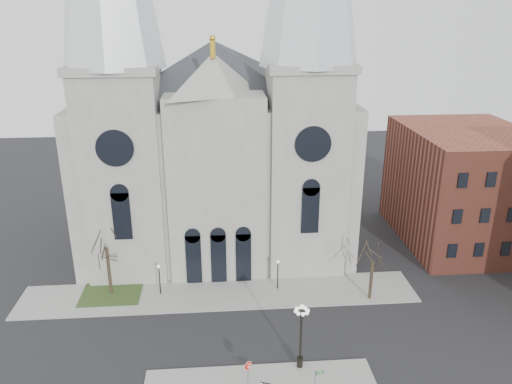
{
  "coord_description": "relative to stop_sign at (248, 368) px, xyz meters",
  "views": [
    {
      "loc": [
        0.17,
        -33.15,
        27.54
      ],
      "look_at": [
        3.48,
        8.0,
        12.2
      ],
      "focal_mm": 35.0,
      "sensor_mm": 36.0,
      "label": 1
    }
  ],
  "objects": [
    {
      "name": "bg_building_brick",
      "position": [
        27.96,
        24.19,
        5.31
      ],
      "size": [
        14.0,
        18.0,
        14.0
      ],
      "primitive_type": "cube",
      "color": "brown",
      "rests_on": "ground"
    },
    {
      "name": "ground",
      "position": [
        -2.04,
        2.19,
        -1.69
      ],
      "size": [
        160.0,
        160.0,
        0.0
      ],
      "primitive_type": "plane",
      "color": "black",
      "rests_on": "ground"
    },
    {
      "name": "globe_lamp",
      "position": [
        4.33,
        1.69,
        2.12
      ],
      "size": [
        1.28,
        1.28,
        5.84
      ],
      "rotation": [
        0.0,
        0.0,
        0.02
      ],
      "color": "black",
      "rests_on": "sidewalk_near"
    },
    {
      "name": "ped_lamp_right",
      "position": [
        3.96,
        13.69,
        0.64
      ],
      "size": [
        0.32,
        0.32,
        3.26
      ],
      "color": "black",
      "rests_on": "sidewalk_far"
    },
    {
      "name": "cathedral",
      "position": [
        -2.04,
        25.05,
        16.79
      ],
      "size": [
        33.0,
        26.66,
        54.0
      ],
      "color": "gray",
      "rests_on": "ground"
    },
    {
      "name": "tree_left",
      "position": [
        -13.04,
        14.19,
        3.89
      ],
      "size": [
        3.2,
        3.2,
        7.5
      ],
      "color": "black",
      "rests_on": "ground"
    },
    {
      "name": "street_name_sign",
      "position": [
        5.0,
        -1.49,
        -0.25
      ],
      "size": [
        0.69,
        0.19,
        2.2
      ],
      "rotation": [
        0.0,
        0.0,
        0.2
      ],
      "color": "slate",
      "rests_on": "sidewalk_near"
    },
    {
      "name": "stop_sign",
      "position": [
        0.0,
        0.0,
        0.0
      ],
      "size": [
        0.76,
        0.19,
        2.14
      ],
      "rotation": [
        0.0,
        0.0,
        0.22
      ],
      "color": "slate",
      "rests_on": "sidewalk_near"
    },
    {
      "name": "sidewalk_far",
      "position": [
        -2.04,
        13.19,
        -1.62
      ],
      "size": [
        40.0,
        6.0,
        0.14
      ],
      "primitive_type": "cube",
      "color": "gray",
      "rests_on": "ground"
    },
    {
      "name": "tree_right",
      "position": [
        12.96,
        11.19,
        2.78
      ],
      "size": [
        3.2,
        3.2,
        6.0
      ],
      "color": "black",
      "rests_on": "ground"
    },
    {
      "name": "ped_lamp_left",
      "position": [
        -8.04,
        13.69,
        0.64
      ],
      "size": [
        0.32,
        0.32,
        3.26
      ],
      "color": "black",
      "rests_on": "sidewalk_far"
    },
    {
      "name": "grass_patch",
      "position": [
        -13.04,
        14.19,
        -1.6
      ],
      "size": [
        6.0,
        5.0,
        0.18
      ],
      "primitive_type": "cube",
      "color": "#2D441D",
      "rests_on": "ground"
    }
  ]
}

